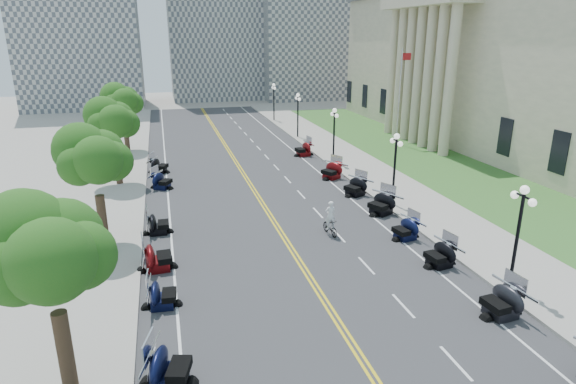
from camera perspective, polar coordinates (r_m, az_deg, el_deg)
ground at (r=27.77m, az=-0.17°, el=-5.88°), size 160.00×160.00×0.00m
road at (r=36.91m, az=-4.07°, el=0.25°), size 16.00×90.00×0.01m
centerline_yellow_a at (r=36.88m, az=-4.26°, el=0.25°), size 0.12×90.00×0.00m
centerline_yellow_b at (r=36.93m, az=-3.89°, el=0.28°), size 0.12×90.00×0.00m
edge_line_north at (r=38.53m, az=5.31°, el=1.00°), size 0.12×90.00×0.00m
edge_line_south at (r=36.35m, az=-14.03°, el=-0.53°), size 0.12×90.00×0.00m
lane_dash_3 at (r=19.40m, az=19.26°, el=-18.58°), size 0.12×2.00×0.00m
lane_dash_4 at (r=22.20m, az=13.50°, el=-12.96°), size 0.12×2.00×0.00m
lane_dash_5 at (r=25.32m, az=9.27°, el=-8.58°), size 0.12×2.00×0.00m
lane_dash_6 at (r=28.67m, az=6.06°, el=-5.16°), size 0.12×2.00×0.00m
lane_dash_7 at (r=32.16m, az=3.56°, el=-2.46°), size 0.12×2.00×0.00m
lane_dash_8 at (r=35.76m, az=1.57°, el=-0.29°), size 0.12×2.00×0.00m
lane_dash_9 at (r=39.44m, az=-0.05°, el=1.48°), size 0.12×2.00×0.00m
lane_dash_10 at (r=43.17m, az=-1.40°, el=2.95°), size 0.12×2.00×0.00m
lane_dash_11 at (r=46.95m, az=-2.53°, el=4.18°), size 0.12×2.00×0.00m
lane_dash_12 at (r=50.76m, az=-3.50°, el=5.22°), size 0.12×2.00×0.00m
lane_dash_13 at (r=54.60m, az=-4.33°, el=6.12°), size 0.12×2.00×0.00m
lane_dash_14 at (r=58.46m, az=-5.06°, el=6.90°), size 0.12×2.00×0.00m
lane_dash_15 at (r=62.34m, az=-5.70°, el=7.58°), size 0.12×2.00×0.00m
lane_dash_16 at (r=66.23m, az=-6.26°, el=8.18°), size 0.12×2.00×0.00m
lane_dash_17 at (r=70.14m, az=-6.77°, el=8.71°), size 0.12×2.00×0.00m
lane_dash_18 at (r=74.05m, az=-7.22°, el=9.18°), size 0.12×2.00×0.00m
lane_dash_19 at (r=77.98m, az=-7.63°, el=9.61°), size 0.12×2.00×0.00m
sidewalk_north at (r=40.06m, az=10.84°, el=1.51°), size 5.00×90.00×0.15m
sidewalk_south at (r=36.56m, az=-20.46°, el=-0.94°), size 5.00×90.00×0.15m
lawn at (r=50.07m, az=14.23°, el=4.56°), size 9.00×60.00×0.10m
civic_building at (r=60.38m, az=25.57°, el=14.13°), size 26.00×51.00×17.80m
distant_block_a at (r=87.36m, az=-23.56°, el=17.79°), size 18.00×14.00×26.00m
distant_block_b at (r=93.22m, az=-8.87°, el=20.16°), size 16.00×12.00×30.00m
distant_block_c at (r=93.95m, az=3.00°, el=17.88°), size 20.00×14.00×22.00m
street_lamp_1 at (r=23.95m, az=25.50°, el=-5.01°), size 0.50×1.20×4.90m
street_lamp_2 at (r=33.40m, az=12.50°, el=2.59°), size 0.50×1.20×4.90m
street_lamp_3 at (r=44.10m, az=5.46°, el=6.65°), size 0.50×1.20×4.90m
street_lamp_4 at (r=55.34m, az=1.17°, el=9.05°), size 0.50×1.20×4.90m
street_lamp_5 at (r=66.84m, az=-1.68°, el=10.61°), size 0.50×1.20×4.90m
flagpole at (r=52.93m, az=13.05°, el=10.81°), size 1.10×0.20×10.00m
tree_1 at (r=16.36m, az=-26.38°, el=-7.43°), size 4.80×4.80×9.20m
tree_2 at (r=27.59m, az=-21.86°, el=3.08°), size 4.80×4.80×9.20m
tree_3 at (r=39.28m, az=-19.98°, el=7.44°), size 4.80×4.80×9.20m
tree_4 at (r=51.11m, az=-18.96°, el=9.78°), size 4.80×4.80×9.20m
motorcycle_n_3 at (r=22.43m, az=24.02°, el=-11.62°), size 2.36×2.36×1.50m
motorcycle_n_4 at (r=25.87m, az=17.57°, el=-6.95°), size 2.29×2.29×1.40m
motorcycle_n_5 at (r=28.67m, az=13.76°, el=-4.16°), size 2.29×2.29×1.36m
motorcycle_n_6 at (r=32.26m, az=11.01°, el=-1.25°), size 2.99×2.99×1.56m
motorcycle_n_7 at (r=35.73m, az=7.99°, el=0.74°), size 2.83×2.83×1.48m
motorcycle_n_8 at (r=39.73m, az=5.19°, el=2.65°), size 2.96×2.96×1.51m
motorcycle_n_10 at (r=47.24m, az=1.84°, el=5.20°), size 2.44×2.44×1.52m
motorcycle_s_3 at (r=17.57m, az=-13.96°, el=-19.33°), size 2.64×2.64×1.50m
motorcycle_s_4 at (r=21.95m, az=-14.73°, el=-11.50°), size 2.01×2.01×1.32m
motorcycle_s_5 at (r=25.16m, az=-15.27°, el=-7.27°), size 2.37×2.37×1.55m
motorcycle_s_6 at (r=29.63m, az=-15.18°, el=-3.52°), size 1.99×1.99×1.38m
motorcycle_s_8 at (r=38.19m, az=-14.74°, el=1.40°), size 2.74×2.74×1.40m
motorcycle_s_9 at (r=42.72m, az=-15.05°, el=3.14°), size 2.67×2.67×1.43m
bicycle at (r=28.59m, az=5.00°, el=-4.16°), size 0.72×1.68×0.98m
cyclist_rider at (r=28.10m, az=5.07°, el=-1.57°), size 0.64×0.42×1.76m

